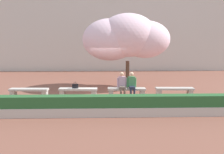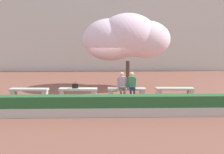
{
  "view_description": "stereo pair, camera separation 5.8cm",
  "coord_description": "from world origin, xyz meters",
  "px_view_note": "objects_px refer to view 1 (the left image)",
  "views": [
    {
      "loc": [
        0.19,
        -11.09,
        2.83
      ],
      "look_at": [
        0.5,
        0.2,
        1.0
      ],
      "focal_mm": 35.0,
      "sensor_mm": 36.0,
      "label": 1
    },
    {
      "loc": [
        0.25,
        -11.09,
        2.83
      ],
      "look_at": [
        0.5,
        0.2,
        1.0
      ],
      "focal_mm": 35.0,
      "sensor_mm": 36.0,
      "label": 2
    }
  ],
  "objects_px": {
    "stone_bench_near_east": "(174,90)",
    "person_seated_left": "(122,84)",
    "stone_bench_west_end": "(29,91)",
    "person_seated_right": "(132,83)",
    "handbag": "(75,86)",
    "cherry_tree_main": "(125,38)",
    "stone_bench_center": "(127,91)",
    "stone_bench_near_west": "(78,91)"
  },
  "relations": [
    {
      "from": "stone_bench_near_west",
      "to": "stone_bench_west_end",
      "type": "bearing_deg",
      "value": 180.0
    },
    {
      "from": "person_seated_left",
      "to": "cherry_tree_main",
      "type": "relative_size",
      "value": 0.25
    },
    {
      "from": "stone_bench_near_east",
      "to": "person_seated_left",
      "type": "bearing_deg",
      "value": -178.9
    },
    {
      "from": "stone_bench_center",
      "to": "cherry_tree_main",
      "type": "distance_m",
      "value": 3.48
    },
    {
      "from": "stone_bench_near_west",
      "to": "person_seated_left",
      "type": "distance_m",
      "value": 2.31
    },
    {
      "from": "stone_bench_near_east",
      "to": "handbag",
      "type": "height_order",
      "value": "handbag"
    },
    {
      "from": "stone_bench_near_west",
      "to": "person_seated_left",
      "type": "xyz_separation_m",
      "value": [
        2.28,
        -0.05,
        0.39
      ]
    },
    {
      "from": "person_seated_left",
      "to": "handbag",
      "type": "xyz_separation_m",
      "value": [
        -2.42,
        0.06,
        -0.12
      ]
    },
    {
      "from": "person_seated_left",
      "to": "cherry_tree_main",
      "type": "distance_m",
      "value": 3.24
    },
    {
      "from": "stone_bench_center",
      "to": "handbag",
      "type": "relative_size",
      "value": 5.86
    },
    {
      "from": "stone_bench_center",
      "to": "person_seated_right",
      "type": "distance_m",
      "value": 0.47
    },
    {
      "from": "stone_bench_near_west",
      "to": "stone_bench_center",
      "type": "relative_size",
      "value": 1.0
    },
    {
      "from": "person_seated_left",
      "to": "cherry_tree_main",
      "type": "xyz_separation_m",
      "value": [
        0.33,
        2.21,
        2.35
      ]
    },
    {
      "from": "stone_bench_near_west",
      "to": "stone_bench_center",
      "type": "bearing_deg",
      "value": 0.0
    },
    {
      "from": "handbag",
      "to": "cherry_tree_main",
      "type": "bearing_deg",
      "value": 37.95
    },
    {
      "from": "stone_bench_center",
      "to": "handbag",
      "type": "xyz_separation_m",
      "value": [
        -2.67,
        0.01,
        0.27
      ]
    },
    {
      "from": "stone_bench_west_end",
      "to": "person_seated_left",
      "type": "distance_m",
      "value": 4.82
    },
    {
      "from": "stone_bench_near_west",
      "to": "person_seated_left",
      "type": "relative_size",
      "value": 1.54
    },
    {
      "from": "stone_bench_near_west",
      "to": "stone_bench_near_east",
      "type": "bearing_deg",
      "value": 0.0
    },
    {
      "from": "stone_bench_west_end",
      "to": "person_seated_left",
      "type": "bearing_deg",
      "value": -0.64
    },
    {
      "from": "cherry_tree_main",
      "to": "stone_bench_center",
      "type": "bearing_deg",
      "value": -92.25
    },
    {
      "from": "stone_bench_west_end",
      "to": "stone_bench_near_west",
      "type": "distance_m",
      "value": 2.52
    },
    {
      "from": "stone_bench_west_end",
      "to": "person_seated_right",
      "type": "height_order",
      "value": "person_seated_right"
    },
    {
      "from": "person_seated_right",
      "to": "handbag",
      "type": "distance_m",
      "value": 2.93
    },
    {
      "from": "person_seated_right",
      "to": "stone_bench_west_end",
      "type": "bearing_deg",
      "value": 179.42
    },
    {
      "from": "stone_bench_near_east",
      "to": "person_seated_left",
      "type": "xyz_separation_m",
      "value": [
        -2.77,
        -0.05,
        0.39
      ]
    },
    {
      "from": "stone_bench_west_end",
      "to": "person_seated_right",
      "type": "bearing_deg",
      "value": -0.58
    },
    {
      "from": "stone_bench_near_west",
      "to": "person_seated_right",
      "type": "relative_size",
      "value": 1.54
    },
    {
      "from": "stone_bench_near_west",
      "to": "cherry_tree_main",
      "type": "relative_size",
      "value": 0.38
    },
    {
      "from": "stone_bench_center",
      "to": "stone_bench_near_east",
      "type": "bearing_deg",
      "value": 0.0
    },
    {
      "from": "stone_bench_near_east",
      "to": "person_seated_right",
      "type": "relative_size",
      "value": 1.54
    },
    {
      "from": "stone_bench_west_end",
      "to": "cherry_tree_main",
      "type": "bearing_deg",
      "value": 22.76
    },
    {
      "from": "stone_bench_west_end",
      "to": "stone_bench_near_east",
      "type": "distance_m",
      "value": 7.57
    },
    {
      "from": "person_seated_right",
      "to": "cherry_tree_main",
      "type": "relative_size",
      "value": 0.25
    },
    {
      "from": "handbag",
      "to": "cherry_tree_main",
      "type": "xyz_separation_m",
      "value": [
        2.75,
        2.15,
        2.47
      ]
    },
    {
      "from": "stone_bench_near_west",
      "to": "handbag",
      "type": "height_order",
      "value": "handbag"
    },
    {
      "from": "stone_bench_near_west",
      "to": "cherry_tree_main",
      "type": "xyz_separation_m",
      "value": [
        2.61,
        2.15,
        2.74
      ]
    },
    {
      "from": "stone_bench_near_west",
      "to": "handbag",
      "type": "xyz_separation_m",
      "value": [
        -0.15,
        0.01,
        0.27
      ]
    },
    {
      "from": "stone_bench_west_end",
      "to": "person_seated_left",
      "type": "relative_size",
      "value": 1.54
    },
    {
      "from": "stone_bench_near_west",
      "to": "handbag",
      "type": "relative_size",
      "value": 5.86
    },
    {
      "from": "stone_bench_west_end",
      "to": "handbag",
      "type": "xyz_separation_m",
      "value": [
        2.38,
        0.01,
        0.27
      ]
    },
    {
      "from": "cherry_tree_main",
      "to": "person_seated_left",
      "type": "bearing_deg",
      "value": -98.55
    }
  ]
}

